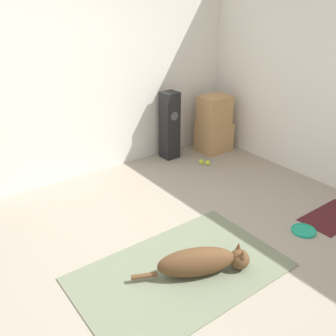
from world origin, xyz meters
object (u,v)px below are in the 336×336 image
cardboard_box_lower (214,137)px  tennis_ball_near_speaker (201,162)px  frisbee (304,230)px  tennis_ball_by_boxes (208,163)px  dog (202,262)px  floor_speaker (170,126)px  cardboard_box_upper (215,110)px

cardboard_box_lower → tennis_ball_near_speaker: (-0.46, -0.27, -0.17)m
frisbee → tennis_ball_by_boxes: tennis_ball_by_boxes is taller
dog → floor_speaker: floor_speaker is taller
frisbee → tennis_ball_by_boxes: size_ratio=3.65×
floor_speaker → tennis_ball_near_speaker: 0.66m
cardboard_box_upper → tennis_ball_by_boxes: cardboard_box_upper is taller
dog → cardboard_box_lower: bearing=45.2°
dog → cardboard_box_upper: 2.73m
tennis_ball_by_boxes → tennis_ball_near_speaker: bearing=122.2°
tennis_ball_near_speaker → cardboard_box_lower: bearing=29.8°
frisbee → floor_speaker: floor_speaker is taller
cardboard_box_upper → tennis_ball_near_speaker: cardboard_box_upper is taller
dog → tennis_ball_near_speaker: 2.20m
frisbee → cardboard_box_lower: bearing=71.3°
cardboard_box_lower → tennis_ball_near_speaker: cardboard_box_lower is taller
cardboard_box_lower → dog: bearing=-134.8°
tennis_ball_by_boxes → tennis_ball_near_speaker: same height
dog → frisbee: size_ratio=3.84×
frisbee → cardboard_box_upper: size_ratio=0.59×
tennis_ball_by_boxes → frisbee: bearing=-99.4°
frisbee → cardboard_box_upper: 2.25m
tennis_ball_by_boxes → cardboard_box_lower: bearing=39.4°
cardboard_box_lower → floor_speaker: 0.74m
dog → frisbee: (1.21, -0.14, -0.12)m
dog → floor_speaker: size_ratio=0.99×
frisbee → tennis_ball_near_speaker: bearing=82.5°
floor_speaker → dog: bearing=-120.5°
cardboard_box_lower → cardboard_box_upper: bearing=-161.2°
dog → frisbee: 1.22m
dog → frisbee: dog is taller
floor_speaker → tennis_ball_near_speaker: (0.20, -0.45, -0.43)m
frisbee → tennis_ball_by_boxes: 1.74m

